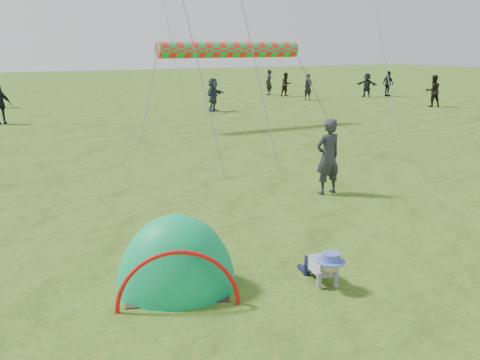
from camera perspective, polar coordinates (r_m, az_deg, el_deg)
ground at (r=8.29m, az=12.76°, el=-10.13°), size 140.00×140.00×0.00m
crawling_toddler at (r=7.89m, az=8.91°, el=-8.99°), size 0.63×0.81×0.56m
popup_tent at (r=7.83m, az=-6.76°, el=-11.37°), size 2.06×1.88×2.18m
standing_adult at (r=12.45m, az=9.36°, el=2.48°), size 0.64×0.43×1.76m
crowd_person_0 at (r=34.36m, az=7.28°, el=9.82°), size 0.63×0.44×1.65m
crowd_person_1 at (r=32.23m, az=19.90°, el=8.92°), size 1.05×0.95×1.76m
crowd_person_2 at (r=37.92m, az=15.52°, el=9.86°), size 0.49×1.02×1.70m
crowd_person_5 at (r=37.12m, az=13.37°, el=9.82°), size 1.12×1.51×1.58m
crowd_person_6 at (r=37.69m, az=3.09°, el=10.36°), size 0.51×0.69×1.74m
crowd_person_7 at (r=36.84m, az=4.95°, el=10.12°), size 0.79×0.62×1.59m
crowd_person_8 at (r=25.75m, az=-24.27°, el=7.31°), size 1.03×0.53×1.68m
crowd_person_11 at (r=28.18m, az=-2.87°, el=9.08°), size 1.59×1.38×1.74m
rainbow_tube_kite at (r=22.57m, az=-1.03°, el=13.71°), size 6.33×0.64×0.64m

